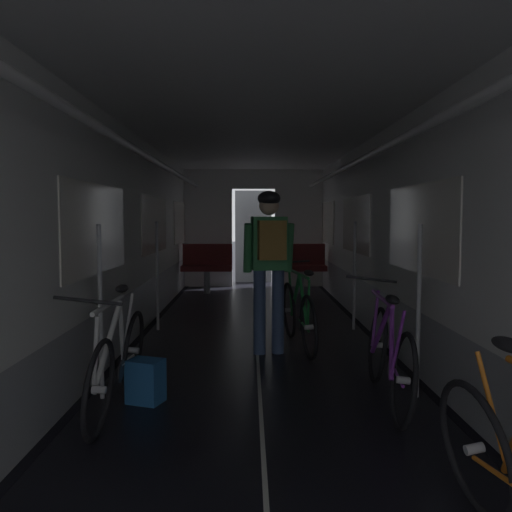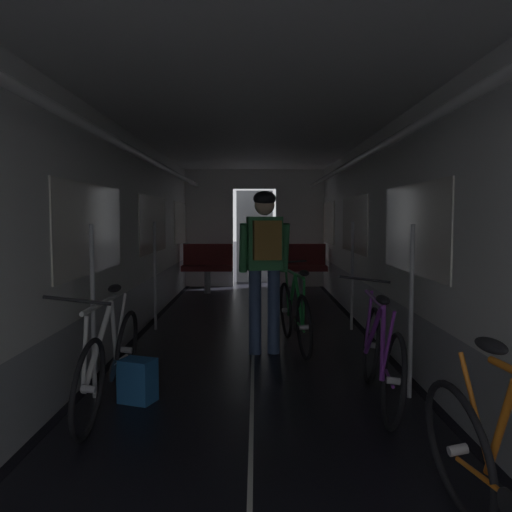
% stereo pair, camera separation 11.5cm
% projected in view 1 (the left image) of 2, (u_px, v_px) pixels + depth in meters
% --- Properties ---
extents(train_car_shell, '(3.14, 12.34, 2.57)m').
position_uv_depth(train_car_shell, '(257.00, 194.00, 5.65)').
color(train_car_shell, black).
rests_on(train_car_shell, ground).
extents(bench_seat_far_left, '(0.98, 0.51, 0.95)m').
position_uv_depth(bench_seat_far_left, '(207.00, 264.00, 10.18)').
color(bench_seat_far_left, gray).
rests_on(bench_seat_far_left, ground).
extents(bench_seat_far_right, '(0.98, 0.51, 0.95)m').
position_uv_depth(bench_seat_far_right, '(300.00, 263.00, 10.20)').
color(bench_seat_far_right, gray).
rests_on(bench_seat_far_right, ground).
extents(bicycle_white, '(0.44, 1.69, 0.95)m').
position_uv_depth(bicycle_white, '(118.00, 361.00, 3.96)').
color(bicycle_white, black).
rests_on(bicycle_white, ground).
extents(bicycle_purple, '(0.44, 1.69, 0.95)m').
position_uv_depth(bicycle_purple, '(388.00, 354.00, 4.14)').
color(bicycle_purple, black).
rests_on(bicycle_purple, ground).
extents(person_cyclist_aisle, '(0.55, 0.42, 1.73)m').
position_uv_depth(person_cyclist_aisle, '(269.00, 254.00, 5.57)').
color(person_cyclist_aisle, '#384C75').
rests_on(person_cyclist_aisle, ground).
extents(bicycle_green_in_aisle, '(0.44, 1.69, 0.94)m').
position_uv_depth(bicycle_green_in_aisle, '(298.00, 314.00, 5.89)').
color(bicycle_green_in_aisle, black).
rests_on(bicycle_green_in_aisle, ground).
extents(backpack_on_floor, '(0.31, 0.28, 0.34)m').
position_uv_depth(backpack_on_floor, '(146.00, 381.00, 4.15)').
color(backpack_on_floor, '#1E5693').
rests_on(backpack_on_floor, ground).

